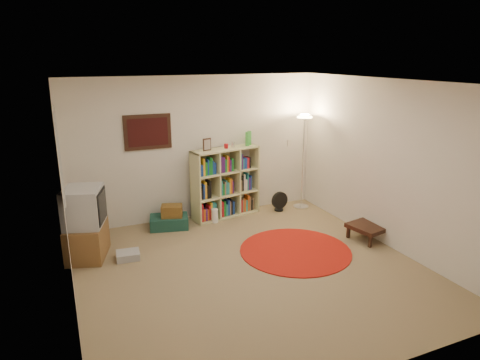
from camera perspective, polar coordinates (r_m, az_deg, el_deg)
The scene contains 12 objects.
room at distance 5.52m, azimuth 0.81°, elevation -0.05°, with size 4.54×4.54×2.54m.
bookshelf at distance 7.64m, azimuth -2.07°, elevation -0.52°, with size 1.30×0.59×1.50m.
floor_lamp at distance 7.95m, azimuth 8.55°, elevation 6.55°, with size 0.43×0.43×1.80m.
floor_fan at distance 8.05m, azimuth 5.29°, elevation -2.85°, with size 0.33×0.19×0.37m.
tv_stand at distance 6.49m, azimuth -19.87°, elevation -5.58°, with size 0.69×0.83×1.04m.
dvd_box at distance 6.43m, azimuth -14.70°, elevation -9.69°, with size 0.35×0.30×0.11m.
suitcase at distance 7.37m, azimuth -9.43°, elevation -5.54°, with size 0.71×0.55×0.20m.
wicker_basket at distance 7.28m, azimuth -9.08°, elevation -4.10°, with size 0.41×0.34×0.20m.
duffel_bag at distance 7.82m, azimuth -5.03°, elevation -3.86°, with size 0.42×0.36×0.26m.
paper_towel at distance 7.50m, azimuth -3.38°, elevation -4.77°, with size 0.12×0.12×0.24m.
red_rug at distance 6.53m, azimuth 7.38°, elevation -9.31°, with size 1.66×1.66×0.01m.
side_table at distance 7.09m, azimuth 16.78°, elevation -6.02°, with size 0.63×0.63×0.25m.
Camera 1 is at (-2.25, -4.78, 2.81)m, focal length 32.00 mm.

